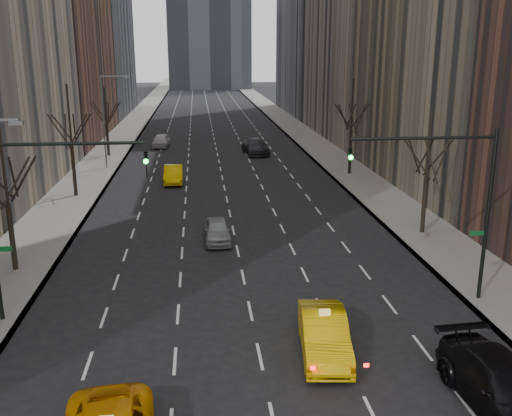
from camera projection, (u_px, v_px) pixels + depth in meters
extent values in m
cube|color=slate|center=(126.00, 133.00, 80.17)|extent=(4.50, 320.00, 0.15)
cube|color=slate|center=(297.00, 131.00, 82.58)|extent=(4.50, 320.00, 0.15)
cylinder|color=black|center=(12.00, 237.00, 29.87)|extent=(0.28, 0.28, 3.57)
cylinder|color=black|center=(3.00, 164.00, 28.82)|extent=(0.16, 0.16, 4.25)
cylinder|color=black|center=(13.00, 177.00, 29.89)|extent=(0.42, 1.80, 2.52)
cylinder|color=black|center=(23.00, 179.00, 29.42)|extent=(1.74, 0.72, 2.52)
cylinder|color=black|center=(15.00, 183.00, 28.59)|extent=(1.46, 1.25, 2.52)
cylinder|color=black|center=(74.00, 171.00, 45.14)|extent=(0.28, 0.28, 3.99)
cylinder|color=black|center=(69.00, 115.00, 43.97)|extent=(0.16, 0.16, 4.75)
cylinder|color=black|center=(75.00, 129.00, 45.11)|extent=(0.42, 1.80, 2.52)
cylinder|color=black|center=(82.00, 130.00, 44.64)|extent=(1.74, 0.72, 2.52)
cylinder|color=black|center=(78.00, 131.00, 43.81)|extent=(1.46, 1.25, 2.52)
cylinder|color=black|center=(66.00, 132.00, 43.45)|extent=(0.42, 1.80, 2.52)
cylinder|color=black|center=(59.00, 131.00, 43.92)|extent=(1.74, 0.72, 2.52)
cylinder|color=black|center=(63.00, 129.00, 44.74)|extent=(1.46, 1.25, 2.52)
cylinder|color=black|center=(108.00, 140.00, 62.48)|extent=(0.28, 0.28, 3.36)
cylinder|color=black|center=(105.00, 106.00, 61.49)|extent=(0.16, 0.16, 4.00)
cylinder|color=black|center=(108.00, 113.00, 62.52)|extent=(0.42, 1.80, 2.52)
cylinder|color=black|center=(114.00, 113.00, 62.06)|extent=(1.74, 0.72, 2.52)
cylinder|color=black|center=(111.00, 114.00, 61.23)|extent=(1.46, 1.25, 2.52)
cylinder|color=black|center=(103.00, 114.00, 60.87)|extent=(0.42, 1.80, 2.52)
cylinder|color=black|center=(98.00, 114.00, 61.34)|extent=(1.74, 0.72, 2.52)
cylinder|color=black|center=(100.00, 113.00, 62.16)|extent=(1.46, 1.25, 2.52)
cylinder|color=black|center=(424.00, 205.00, 36.06)|extent=(0.28, 0.28, 3.57)
cylinder|color=black|center=(429.00, 144.00, 35.01)|extent=(0.16, 0.16, 4.25)
cylinder|color=black|center=(425.00, 155.00, 36.08)|extent=(0.42, 1.80, 2.52)
cylinder|color=black|center=(439.00, 157.00, 35.61)|extent=(1.74, 0.72, 2.52)
cylinder|color=black|center=(442.00, 159.00, 34.79)|extent=(1.46, 1.25, 2.52)
cylinder|color=black|center=(431.00, 161.00, 34.42)|extent=(0.42, 1.80, 2.52)
cylinder|color=black|center=(417.00, 159.00, 34.89)|extent=(1.74, 0.72, 2.52)
cylinder|color=black|center=(414.00, 157.00, 35.72)|extent=(1.46, 1.25, 2.52)
cylinder|color=black|center=(350.00, 152.00, 53.25)|extent=(0.28, 0.28, 3.99)
cylinder|color=black|center=(352.00, 105.00, 52.08)|extent=(0.16, 0.16, 4.75)
cylinder|color=black|center=(351.00, 117.00, 53.21)|extent=(0.42, 1.80, 2.52)
cylinder|color=black|center=(359.00, 117.00, 52.75)|extent=(1.74, 0.72, 2.52)
cylinder|color=black|center=(360.00, 118.00, 51.92)|extent=(1.46, 1.25, 2.52)
cylinder|color=black|center=(353.00, 119.00, 51.56)|extent=(0.42, 1.80, 2.52)
cylinder|color=black|center=(344.00, 118.00, 52.03)|extent=(1.74, 0.72, 2.52)
cylinder|color=black|center=(343.00, 117.00, 52.85)|extent=(1.46, 1.25, 2.52)
cylinder|color=black|center=(64.00, 144.00, 22.99)|extent=(6.50, 0.14, 0.14)
imported|color=black|center=(146.00, 164.00, 23.56)|extent=(0.18, 0.22, 1.10)
sphere|color=#0CFF33|center=(146.00, 161.00, 23.34)|extent=(0.20, 0.20, 0.20)
cube|color=#0C5926|center=(3.00, 249.00, 23.90)|extent=(0.70, 0.04, 0.22)
cylinder|color=black|center=(487.00, 216.00, 25.76)|extent=(0.18, 0.18, 8.00)
cylinder|color=black|center=(424.00, 138.00, 24.48)|extent=(6.50, 0.14, 0.14)
imported|color=black|center=(350.00, 160.00, 24.40)|extent=(0.18, 0.22, 1.10)
sphere|color=#0CFF33|center=(351.00, 157.00, 24.19)|extent=(0.20, 0.20, 0.20)
cube|color=#0C5926|center=(477.00, 233.00, 25.94)|extent=(0.70, 0.04, 0.22)
cube|color=slate|center=(16.00, 123.00, 20.67)|extent=(0.50, 0.22, 0.15)
cylinder|color=slate|center=(103.00, 122.00, 55.09)|extent=(0.16, 0.16, 9.00)
cylinder|color=slate|center=(114.00, 76.00, 54.06)|extent=(2.60, 0.14, 0.14)
cube|color=slate|center=(127.00, 78.00, 54.21)|extent=(0.50, 0.22, 0.15)
imported|color=#DDAA04|center=(324.00, 334.00, 22.00)|extent=(2.24, 5.11, 1.63)
imported|color=gray|center=(218.00, 230.00, 35.06)|extent=(1.69, 4.07, 1.38)
imported|color=black|center=(503.00, 387.00, 18.51)|extent=(2.77, 6.04, 1.71)
imported|color=#F5C205|center=(173.00, 174.00, 50.50)|extent=(1.65, 4.61, 1.51)
imported|color=#2A292E|center=(255.00, 146.00, 64.42)|extent=(2.97, 6.10, 1.71)
imported|color=silver|center=(161.00, 141.00, 68.91)|extent=(2.19, 4.72, 1.56)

